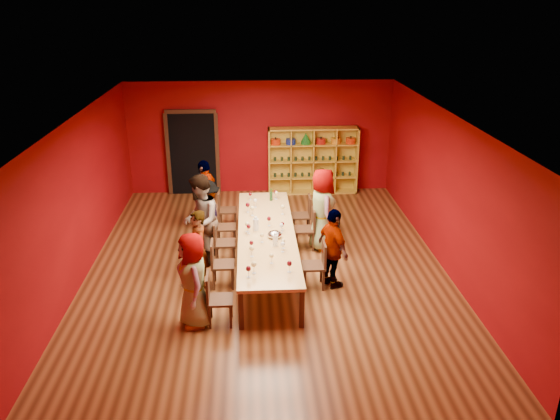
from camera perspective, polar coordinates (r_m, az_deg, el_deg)
The scene contains 45 objects.
room_shell at distance 10.38m, azimuth -1.46°, elevation 1.49°, with size 7.10×9.10×3.04m.
tasting_table at distance 10.68m, azimuth -1.42°, elevation -2.54°, with size 1.10×4.50×0.75m.
doorway at distance 14.79m, azimuth -9.08°, elevation 5.90°, with size 1.40×0.17×2.30m.
shelving_unit at distance 14.74m, azimuth 3.43°, elevation 5.51°, with size 2.40×0.40×1.80m.
chair_person_left_0 at distance 9.04m, azimuth -6.80°, elevation -8.97°, with size 0.42×0.42×0.89m.
person_left_0 at distance 8.92m, azimuth -9.07°, elevation -7.26°, with size 0.79×0.43×1.62m, color silver.
chair_person_left_1 at distance 10.13m, azimuth -6.44°, elevation -5.37°, with size 0.42×0.42×0.89m.
person_left_1 at distance 10.05m, azimuth -8.56°, elevation -4.12°, with size 0.55×0.40×1.50m, color #4E4E53.
chair_person_left_2 at distance 10.97m, azimuth -6.21°, elevation -3.15°, with size 0.42×0.42×0.89m.
person_left_2 at distance 10.83m, azimuth -8.30°, elevation -1.10°, with size 0.90×0.50×1.86m, color #527AA9.
chair_person_left_3 at distance 11.70m, azimuth -6.05°, elevation -1.52°, with size 0.42×0.42×0.89m.
person_left_3 at distance 11.62m, azimuth -7.56°, elevation -0.41°, with size 0.97×0.40×1.50m, color pink.
chair_person_left_4 at distance 12.60m, azimuth -5.87°, elevation 0.23°, with size 0.42×0.42×0.89m.
person_left_4 at distance 12.51m, azimuth -7.76°, elevation 1.57°, with size 0.96×0.44×1.64m, color #141937.
chair_person_right_1 at distance 10.06m, azimuth 3.98°, elevation -5.49°, with size 0.42×0.42×0.89m.
person_right_1 at distance 9.98m, azimuth 5.57°, elevation -4.06°, with size 0.90×0.41×1.53m, color #597FB7.
chair_person_right_3 at distance 11.55m, azimuth 2.97°, elevation -1.73°, with size 0.42×0.42×0.89m.
person_right_3 at distance 11.44m, azimuth 4.44°, elevation 0.07°, with size 0.86×0.47×1.76m, color pink.
chair_person_right_4 at distance 12.25m, azimuth 2.59°, elevation -0.31°, with size 0.42×0.42×0.89m.
person_right_4 at distance 12.19m, azimuth 4.32°, elevation 0.93°, with size 0.56×0.41×1.55m, color silver.
wine_glass_0 at distance 10.68m, azimuth 0.26°, elevation -1.50°, with size 0.07×0.07×0.18m.
wine_glass_1 at distance 9.07m, azimuth -2.75°, elevation -5.74°, with size 0.09×0.09×0.22m.
wine_glass_2 at distance 12.29m, azimuth -0.38°, elevation 1.74°, with size 0.08×0.08×0.19m.
wine_glass_3 at distance 10.61m, azimuth -3.45°, elevation -1.52°, with size 0.09×0.09×0.22m.
wine_glass_4 at distance 10.57m, azimuth 0.15°, elevation -1.67°, with size 0.08×0.08×0.20m.
wine_glass_5 at distance 9.39m, azimuth -0.90°, elevation -4.84°, with size 0.08×0.08×0.19m.
wine_glass_6 at distance 10.54m, azimuth -3.30°, elevation -1.77°, with size 0.08×0.08×0.20m.
wine_glass_7 at distance 9.92m, azimuth 0.34°, elevation -3.32°, with size 0.08×0.08×0.19m.
wine_glass_8 at distance 12.27m, azimuth -3.13°, elevation 1.64°, with size 0.07×0.07×0.18m.
wine_glass_9 at distance 9.79m, azimuth 0.29°, elevation -3.63°, with size 0.08×0.08×0.20m.
wine_glass_10 at distance 9.09m, azimuth 0.98°, elevation -5.66°, with size 0.09×0.09×0.21m.
wine_glass_11 at distance 9.88m, azimuth -3.01°, elevation -3.49°, with size 0.07×0.07×0.19m.
wine_glass_12 at distance 9.63m, azimuth -2.96°, elevation -4.06°, with size 0.09×0.09×0.22m.
wine_glass_13 at distance 11.83m, azimuth -2.60°, elevation 0.95°, with size 0.08×0.08×0.20m.
wine_glass_14 at distance 10.87m, azimuth -1.16°, elevation -0.96°, with size 0.08×0.08×0.20m.
wine_glass_15 at distance 11.56m, azimuth -3.40°, elevation 0.49°, with size 0.09×0.09×0.22m.
wine_glass_16 at distance 10.16m, azimuth -1.90°, elevation -2.69°, with size 0.08×0.08×0.19m.
wine_glass_17 at distance 11.38m, azimuth -2.91°, elevation 0.14°, with size 0.09×0.09×0.22m.
wine_glass_18 at distance 8.95m, azimuth -3.32°, elevation -6.19°, with size 0.09×0.09×0.21m.
wine_glass_19 at distance 11.43m, azimuth 0.27°, elevation 0.28°, with size 0.09×0.09×0.22m.
wine_glass_20 at distance 12.31m, azimuth -0.47°, elevation 1.84°, with size 0.08×0.08×0.21m.
spittoon_bowl at distance 10.38m, azimuth -0.56°, elevation -2.58°, with size 0.27×0.27×0.15m, color silver.
carafe_a at distance 10.69m, azimuth -2.53°, elevation -1.49°, with size 0.12×0.12×0.28m.
carafe_b at distance 10.03m, azimuth -0.49°, elevation -3.16°, with size 0.11×0.11×0.26m.
wine_bottle at distance 12.23m, azimuth -0.94°, elevation 1.47°, with size 0.09×0.09×0.28m.
Camera 1 is at (-0.30, -9.73, 5.09)m, focal length 35.00 mm.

